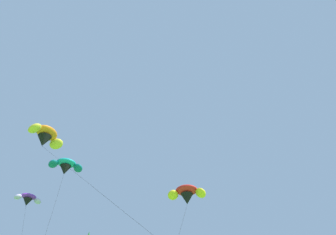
{
  "coord_description": "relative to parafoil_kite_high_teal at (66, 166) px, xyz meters",
  "views": [
    {
      "loc": [
        -6.06,
        5.61,
        2.19
      ],
      "look_at": [
        1.79,
        21.65,
        16.0
      ],
      "focal_mm": 33.85,
      "sensor_mm": 36.0,
      "label": 1
    }
  ],
  "objects": [
    {
      "name": "parafoil_kite_mid_red_yellow",
      "position": [
        10.39,
        -9.34,
        -5.1
      ],
      "size": [
        10.23,
        11.96,
        14.41
      ],
      "color": "red"
    },
    {
      "name": "parafoil_kite_high_teal",
      "position": [
        0.0,
        0.0,
        0.0
      ],
      "size": [
        4.05,
        13.23,
        19.1
      ],
      "color": "teal"
    },
    {
      "name": "parafoil_kite_low_purple",
      "position": [
        -2.87,
        2.99,
        -3.38
      ],
      "size": [
        3.09,
        15.98,
        15.55
      ],
      "color": "purple"
    },
    {
      "name": "parafoil_kite_far_orange",
      "position": [
        -3.09,
        -7.91,
        -1.69
      ],
      "size": [
        13.61,
        17.37,
        17.89
      ],
      "color": "orange"
    }
  ]
}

